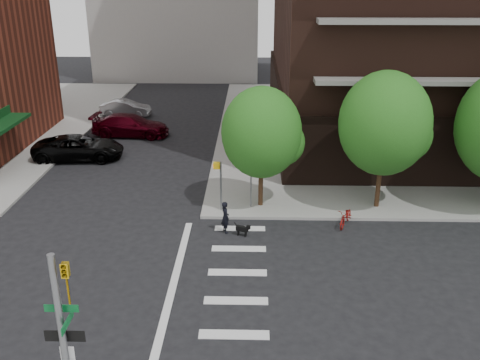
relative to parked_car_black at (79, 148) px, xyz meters
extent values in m
plane|color=black|center=(7.73, -15.80, -0.79)|extent=(120.00, 120.00, 0.00)
cube|color=gray|center=(28.23, 7.70, -0.72)|extent=(39.00, 33.00, 0.15)
cube|color=silver|center=(10.73, -17.80, -0.79)|extent=(2.40, 0.50, 0.01)
cube|color=silver|center=(10.73, -15.80, -0.79)|extent=(2.40, 0.50, 0.01)
cube|color=silver|center=(10.73, -13.80, -0.79)|extent=(2.40, 0.50, 0.01)
cube|color=silver|center=(10.73, -11.80, -0.79)|extent=(2.40, 0.50, 0.01)
cube|color=silver|center=(10.73, -9.80, -0.79)|extent=(2.40, 0.50, 0.01)
cube|color=silver|center=(8.23, -15.80, -0.79)|extent=(0.30, 13.00, 0.01)
cube|color=black|center=(25.73, 8.20, 1.36)|extent=(25.50, 25.50, 4.00)
cube|color=#0C3814|center=(-3.57, -2.80, 2.16)|extent=(1.40, 6.00, 0.20)
cylinder|color=#301E11|center=(11.73, -7.30, 0.51)|extent=(0.24, 0.24, 2.30)
sphere|color=#235B19|center=(11.73, -7.30, 3.26)|extent=(4.00, 4.00, 4.00)
cylinder|color=#301E11|center=(17.73, -7.30, 0.66)|extent=(0.24, 0.24, 2.60)
sphere|color=#235B19|center=(17.73, -7.30, 3.76)|extent=(4.50, 4.50, 4.50)
imported|color=gold|center=(7.48, -23.30, 4.66)|extent=(0.16, 0.20, 1.00)
cube|color=#0A5926|center=(7.23, -23.15, 3.96)|extent=(0.75, 0.02, 0.18)
cube|color=#0A5926|center=(7.38, -23.30, 3.71)|extent=(0.02, 0.75, 0.18)
cube|color=black|center=(7.23, -23.18, 3.26)|extent=(0.90, 0.02, 0.28)
cube|color=silver|center=(7.23, -23.18, 2.76)|extent=(0.32, 0.02, 0.42)
cylinder|color=slate|center=(9.73, -8.00, 0.66)|extent=(0.10, 0.10, 2.60)
cube|color=gold|center=(9.53, -8.00, 1.76)|extent=(0.32, 0.25, 0.32)
cylinder|color=slate|center=(11.23, -7.50, 0.46)|extent=(0.08, 0.08, 2.20)
cube|color=gold|center=(11.23, -7.65, 1.36)|extent=(0.64, 0.02, 0.64)
imported|color=black|center=(0.00, 0.00, 0.00)|extent=(3.12, 5.91, 1.58)
imported|color=#37020B|center=(2.23, 5.31, 0.03)|extent=(2.71, 5.81, 1.64)
imported|color=#97999D|center=(0.55, 11.11, -0.10)|extent=(1.62, 4.24, 1.38)
imported|color=#9E120F|center=(15.82, -9.30, -0.34)|extent=(1.26, 1.81, 0.90)
imported|color=black|center=(10.05, -10.17, -0.02)|extent=(0.67, 0.57, 1.55)
cube|color=black|center=(10.84, -10.53, -0.43)|extent=(0.60, 0.39, 0.23)
cube|color=black|center=(11.13, -10.65, -0.29)|extent=(0.20, 0.19, 0.17)
cylinder|color=black|center=(11.01, -10.48, -0.67)|extent=(0.06, 0.06, 0.25)
cylinder|color=black|center=(10.67, -10.59, -0.67)|extent=(0.06, 0.06, 0.25)
camera|label=1|loc=(11.31, -32.71, 10.72)|focal=40.00mm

